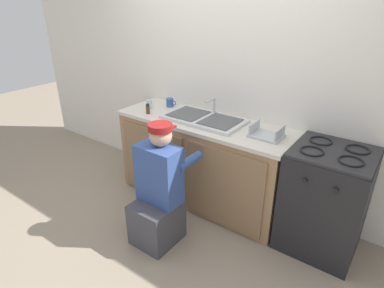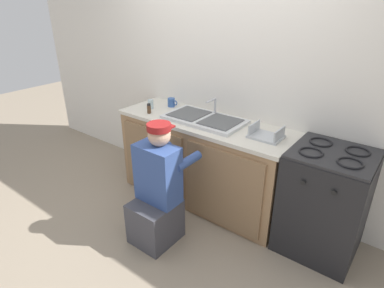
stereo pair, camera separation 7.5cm
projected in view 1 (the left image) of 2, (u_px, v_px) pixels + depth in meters
name	position (u px, v px, depth m)	size (l,w,h in m)	color
ground_plane	(186.00, 210.00, 3.34)	(12.00, 12.00, 0.00)	gray
back_wall	(223.00, 80.00, 3.29)	(6.00, 0.10, 2.50)	silver
counter_cabinet	(203.00, 163.00, 3.37)	(1.80, 0.62, 0.87)	#997551
countertop	(204.00, 122.00, 3.19)	(1.84, 0.62, 0.04)	beige
sink_double_basin	(204.00, 119.00, 3.17)	(0.80, 0.44, 0.19)	silver
stove_range	(325.00, 200.00, 2.71)	(0.63, 0.62, 0.95)	black
plumber_person	(159.00, 195.00, 2.79)	(0.42, 0.61, 1.10)	#3F3F47
coffee_mug	(170.00, 103.00, 3.55)	(0.13, 0.08, 0.09)	#335699
spice_bottle_pepper	(148.00, 109.00, 3.34)	(0.04, 0.04, 0.10)	#513823
dish_rack_tray	(266.00, 134.00, 2.80)	(0.28, 0.22, 0.11)	#B2B7BC
water_glass	(149.00, 104.00, 3.48)	(0.06, 0.06, 0.10)	#ADC6CC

